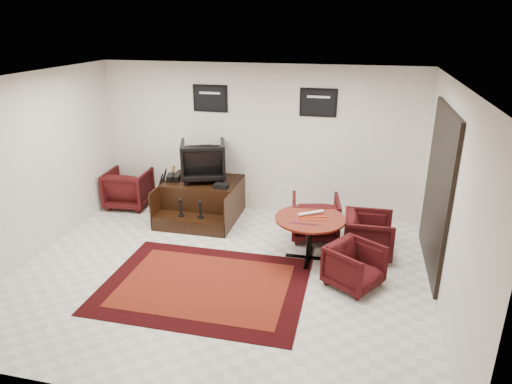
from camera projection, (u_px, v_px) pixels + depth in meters
The scene contains 16 objects.
ground at pixel (220, 273), 6.76m from camera, with size 6.00×6.00×0.00m, color beige.
room_shell at pixel (248, 157), 6.15m from camera, with size 6.02×5.02×2.81m.
area_rug at pixel (204, 285), 6.44m from camera, with size 2.83×2.12×0.01m.
shine_podium at pixel (202, 201), 8.58m from camera, with size 1.37×1.41×0.70m.
shine_chair at pixel (203, 158), 8.43m from camera, with size 0.79×0.74×0.82m, color black.
shoes_pair at pixel (173, 177), 8.50m from camera, with size 0.30×0.34×0.11m.
polish_kit at pixel (221, 186), 8.10m from camera, with size 0.24×0.17×0.08m, color black.
umbrella_black at pixel (158, 194), 8.58m from camera, with size 0.33×0.12×0.89m, color black, non-canonical shape.
umbrella_hooked at pixel (161, 190), 8.71m from camera, with size 0.35×0.13×0.94m, color black, non-canonical shape.
armchair_side at pixel (128, 187), 9.05m from camera, with size 0.80×0.75×0.82m, color black.
meeting_table at pixel (310, 223), 6.95m from camera, with size 1.07×1.07×0.70m.
table_chair_back at pixel (315, 216), 7.73m from camera, with size 0.78×0.73×0.81m, color black.
table_chair_window at pixel (369, 233), 7.15m from camera, with size 0.74×0.69×0.76m, color black.
table_chair_corner at pixel (355, 264), 6.32m from camera, with size 0.67×0.62×0.69m, color black.
paper_roll at pixel (311, 213), 7.02m from camera, with size 0.05×0.05×0.42m, color white.
table_clutter at pixel (312, 220), 6.83m from camera, with size 0.57×0.37×0.01m.
Camera 1 is at (1.86, -5.62, 3.52)m, focal length 32.00 mm.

